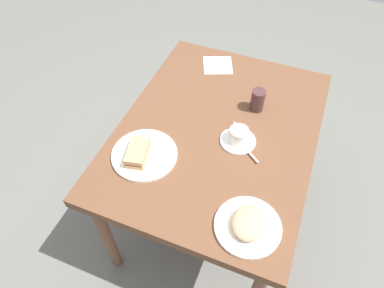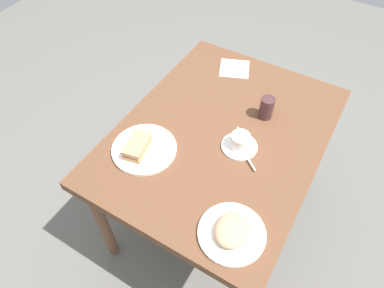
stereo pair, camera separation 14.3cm
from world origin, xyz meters
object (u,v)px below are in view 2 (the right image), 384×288
at_px(coffee_saucer, 239,146).
at_px(coffee_cup, 240,140).
at_px(dining_table, 221,142).
at_px(sandwich_plate, 144,149).
at_px(spoon, 248,158).
at_px(side_plate, 232,233).
at_px(sandwich_front, 137,146).
at_px(napkin, 234,69).
at_px(drinking_glass, 267,108).

distance_m(coffee_saucer, coffee_cup, 0.04).
height_order(dining_table, sandwich_plate, sandwich_plate).
xyz_separation_m(spoon, side_plate, (-0.33, -0.09, -0.01)).
xyz_separation_m(sandwich_front, coffee_cup, (0.24, -0.35, 0.00)).
xyz_separation_m(side_plate, napkin, (0.84, 0.40, -0.01)).
distance_m(sandwich_plate, spoon, 0.44).
relative_size(dining_table, napkin, 7.56).
bearing_deg(dining_table, spoon, -117.85).
relative_size(spoon, drinking_glass, 0.80).
height_order(spoon, side_plate, spoon).
relative_size(dining_table, sandwich_plate, 4.13).
relative_size(coffee_cup, spoon, 1.14).
bearing_deg(dining_table, coffee_saucer, -111.22).
height_order(side_plate, drinking_glass, drinking_glass).
xyz_separation_m(side_plate, drinking_glass, (0.60, 0.13, 0.05)).
relative_size(sandwich_plate, coffee_saucer, 1.78).
xyz_separation_m(dining_table, side_plate, (-0.41, -0.25, 0.08)).
bearing_deg(sandwich_plate, side_plate, -107.60).
height_order(coffee_cup, side_plate, coffee_cup).
relative_size(dining_table, coffee_saucer, 7.35).
height_order(sandwich_front, napkin, sandwich_front).
xyz_separation_m(dining_table, napkin, (0.43, 0.15, 0.07)).
distance_m(dining_table, sandwich_front, 0.39).
bearing_deg(sandwich_front, drinking_glass, -38.88).
height_order(napkin, drinking_glass, drinking_glass).
height_order(sandwich_plate, napkin, sandwich_plate).
bearing_deg(sandwich_plate, drinking_glass, -38.97).
bearing_deg(coffee_saucer, spoon, -127.68).
bearing_deg(napkin, sandwich_plate, 172.78).
xyz_separation_m(coffee_saucer, spoon, (-0.05, -0.06, 0.01)).
xyz_separation_m(sandwich_front, drinking_glass, (0.47, -0.38, 0.01)).
bearing_deg(coffee_cup, coffee_saucer, -141.85).
height_order(sandwich_plate, side_plate, same).
distance_m(dining_table, coffee_cup, 0.16).
distance_m(sandwich_front, coffee_cup, 0.43).
distance_m(sandwich_front, drinking_glass, 0.60).
xyz_separation_m(sandwich_plate, drinking_glass, (0.45, -0.36, 0.05)).
bearing_deg(drinking_glass, spoon, -171.94).
xyz_separation_m(dining_table, sandwich_front, (-0.28, 0.25, 0.11)).
bearing_deg(coffee_cup, drinking_glass, -5.60).
bearing_deg(napkin, dining_table, -160.93).
relative_size(coffee_saucer, drinking_glass, 1.44).
relative_size(spoon, napkin, 0.57).
distance_m(sandwich_plate, coffee_cup, 0.41).
bearing_deg(spoon, napkin, 31.20).
distance_m(coffee_cup, drinking_glass, 0.23).
bearing_deg(coffee_cup, sandwich_front, 124.27).
distance_m(sandwich_plate, sandwich_front, 0.04).
xyz_separation_m(sandwich_plate, spoon, (0.17, -0.40, 0.01)).
bearing_deg(dining_table, sandwich_front, 138.12).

